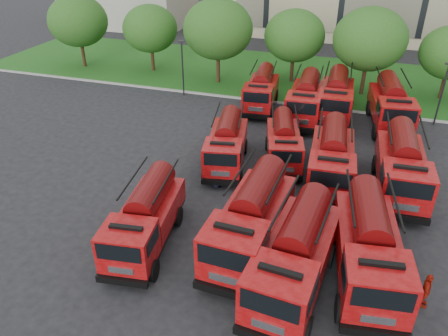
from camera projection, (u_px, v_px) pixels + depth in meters
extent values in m
plane|color=black|center=(231.00, 218.00, 24.63)|extent=(140.00, 140.00, 0.00)
cube|color=#1E4D14|center=(304.00, 77.00, 46.00)|extent=(70.00, 16.00, 0.12)
cube|color=gray|center=(289.00, 104.00, 39.33)|extent=(70.00, 0.30, 0.14)
cylinder|color=#382314|center=(83.00, 55.00, 48.50)|extent=(0.36, 0.36, 2.62)
ellipsoid|color=#1D4513|center=(78.00, 21.00, 46.63)|extent=(6.30, 6.30, 5.36)
cylinder|color=#382314|center=(153.00, 60.00, 47.24)|extent=(0.36, 0.36, 2.38)
ellipsoid|color=#1D4513|center=(150.00, 29.00, 45.55)|extent=(5.71, 5.71, 4.86)
cylinder|color=#382314|center=(218.00, 70.00, 43.76)|extent=(0.36, 0.36, 2.80)
ellipsoid|color=#1D4513|center=(218.00, 29.00, 41.78)|extent=(6.72, 6.72, 5.71)
cylinder|color=#382314|center=(292.00, 71.00, 44.03)|extent=(0.36, 0.36, 2.45)
ellipsoid|color=#1D4513|center=(295.00, 36.00, 42.30)|extent=(5.88, 5.88, 5.00)
cylinder|color=#382314|center=(363.00, 81.00, 40.86)|extent=(0.36, 0.36, 2.73)
ellipsoid|color=#1D4513|center=(370.00, 39.00, 38.92)|extent=(6.55, 6.55, 5.57)
cylinder|color=#382314|center=(442.00, 88.00, 39.92)|extent=(0.36, 0.36, 2.27)
cylinder|color=black|center=(183.00, 69.00, 40.21)|extent=(0.14, 0.14, 5.00)
cube|color=black|center=(181.00, 41.00, 38.93)|extent=(0.60, 0.25, 0.12)
cylinder|color=black|center=(441.00, 96.00, 34.32)|extent=(0.14, 0.14, 5.00)
cube|color=black|center=(147.00, 233.00, 22.47)|extent=(3.14, 7.06, 0.29)
cube|color=black|center=(122.00, 281.00, 19.56)|extent=(2.45, 0.57, 0.34)
cube|color=maroon|center=(128.00, 245.00, 19.94)|extent=(2.65, 2.44, 1.90)
cube|color=black|center=(118.00, 254.00, 18.79)|extent=(2.03, 0.32, 0.83)
cube|color=maroon|center=(153.00, 208.00, 23.00)|extent=(2.97, 4.76, 1.27)
cylinder|color=#4E0607|center=(151.00, 192.00, 22.48)|extent=(2.00, 4.25, 1.46)
cylinder|color=black|center=(107.00, 265.00, 20.54)|extent=(0.48, 1.11, 1.07)
cylinder|color=black|center=(153.00, 271.00, 20.20)|extent=(0.48, 1.11, 1.07)
cylinder|color=black|center=(138.00, 212.00, 24.19)|extent=(0.48, 1.11, 1.07)
cylinder|color=black|center=(178.00, 216.00, 23.84)|extent=(0.48, 1.11, 1.07)
cube|color=black|center=(251.00, 236.00, 22.09)|extent=(2.90, 7.89, 0.33)
cube|color=black|center=(223.00, 291.00, 18.92)|extent=(2.79, 0.40, 0.39)
cube|color=maroon|center=(233.00, 250.00, 19.30)|extent=(2.83, 2.56, 2.17)
cube|color=black|center=(224.00, 259.00, 18.04)|extent=(2.33, 0.16, 0.94)
cube|color=maroon|center=(258.00, 208.00, 22.64)|extent=(2.95, 5.23, 1.44)
cylinder|color=#4E0607|center=(259.00, 189.00, 22.04)|extent=(1.87, 4.74, 1.67)
cylinder|color=black|center=(205.00, 269.00, 20.20)|extent=(0.44, 1.24, 1.22)
cylinder|color=black|center=(258.00, 283.00, 19.42)|extent=(0.44, 1.24, 1.22)
cylinder|color=black|center=(239.00, 211.00, 24.16)|extent=(0.44, 1.24, 1.22)
cylinder|color=black|center=(285.00, 221.00, 23.38)|extent=(0.44, 1.24, 1.22)
cube|color=black|center=(294.00, 273.00, 19.83)|extent=(3.18, 7.82, 0.33)
cube|color=maroon|center=(278.00, 293.00, 17.14)|extent=(2.88, 2.63, 2.12)
cube|color=black|center=(269.00, 306.00, 15.92)|extent=(2.28, 0.26, 0.93)
cube|color=maroon|center=(302.00, 242.00, 20.35)|extent=(3.11, 5.23, 1.42)
cylinder|color=#4E0607|center=(304.00, 222.00, 19.77)|extent=(2.04, 4.71, 1.63)
cylinder|color=black|center=(246.00, 311.00, 18.06)|extent=(0.49, 1.23, 1.20)
cylinder|color=black|center=(305.00, 331.00, 17.21)|extent=(0.49, 1.23, 1.20)
cylinder|color=black|center=(280.00, 242.00, 21.87)|extent=(0.49, 1.23, 1.20)
cylinder|color=black|center=(330.00, 255.00, 21.02)|extent=(0.49, 1.23, 1.20)
cube|color=black|center=(365.00, 264.00, 20.32)|extent=(3.53, 7.89, 0.33)
cube|color=black|center=(375.00, 333.00, 17.05)|extent=(2.73, 0.64, 0.38)
cube|color=maroon|center=(377.00, 286.00, 17.48)|extent=(2.97, 2.74, 2.12)
cube|color=black|center=(383.00, 300.00, 16.19)|extent=(2.27, 0.37, 0.93)
cube|color=maroon|center=(366.00, 234.00, 20.90)|extent=(3.33, 5.33, 1.42)
cylinder|color=#4E0607|center=(370.00, 214.00, 20.32)|extent=(2.25, 4.75, 1.63)
cylinder|color=black|center=(340.00, 309.00, 18.15)|extent=(0.54, 1.24, 1.20)
cylinder|color=black|center=(403.00, 317.00, 17.77)|extent=(0.54, 1.24, 1.20)
cylinder|color=black|center=(336.00, 237.00, 22.23)|extent=(0.54, 1.24, 1.20)
cylinder|color=black|center=(387.00, 242.00, 21.85)|extent=(0.54, 1.24, 1.20)
cube|color=black|center=(227.00, 156.00, 29.72)|extent=(3.45, 6.97, 0.29)
cube|color=black|center=(220.00, 182.00, 26.83)|extent=(2.39, 0.70, 0.33)
cube|color=maroon|center=(222.00, 158.00, 27.21)|extent=(2.70, 2.51, 1.86)
cube|color=black|center=(220.00, 160.00, 26.08)|extent=(1.97, 0.43, 0.81)
cube|color=maroon|center=(228.00, 139.00, 30.23)|extent=(3.14, 4.76, 1.24)
cylinder|color=#4E0607|center=(228.00, 125.00, 29.73)|extent=(2.18, 4.21, 1.43)
cylinder|color=black|center=(205.00, 174.00, 27.75)|extent=(0.53, 1.09, 1.05)
cylinder|color=black|center=(239.00, 176.00, 27.52)|extent=(0.53, 1.09, 1.05)
cylinder|color=black|center=(214.00, 145.00, 31.35)|extent=(0.53, 1.09, 1.05)
cylinder|color=black|center=(245.00, 146.00, 31.13)|extent=(0.53, 1.09, 1.05)
cube|color=black|center=(283.00, 153.00, 30.09)|extent=(3.47, 6.57, 0.27)
cube|color=black|center=(285.00, 178.00, 27.37)|extent=(2.23, 0.74, 0.31)
cube|color=maroon|center=(285.00, 155.00, 27.73)|extent=(2.59, 2.43, 1.74)
cube|color=black|center=(286.00, 157.00, 26.67)|extent=(1.84, 0.49, 0.76)
cube|color=maroon|center=(283.00, 138.00, 30.58)|extent=(3.10, 4.51, 1.16)
cylinder|color=#4E0607|center=(284.00, 125.00, 30.10)|extent=(2.19, 3.97, 1.34)
cylinder|color=black|center=(268.00, 171.00, 28.20)|extent=(0.54, 1.03, 0.98)
cylinder|color=black|center=(300.00, 172.00, 28.06)|extent=(0.54, 1.03, 0.98)
cylinder|color=black|center=(268.00, 143.00, 31.59)|extent=(0.54, 1.03, 0.98)
cylinder|color=black|center=(296.00, 144.00, 31.45)|extent=(0.54, 1.03, 0.98)
cube|color=black|center=(330.00, 172.00, 27.62)|extent=(2.96, 7.59, 0.32)
cube|color=black|center=(327.00, 206.00, 24.48)|extent=(2.67, 0.45, 0.37)
cube|color=maroon|center=(331.00, 176.00, 24.88)|extent=(2.76, 2.52, 2.07)
cube|color=black|center=(331.00, 180.00, 23.64)|extent=(2.23, 0.21, 0.90)
cube|color=maroon|center=(332.00, 152.00, 28.18)|extent=(2.94, 5.06, 1.38)
cylinder|color=#4E0607|center=(334.00, 136.00, 27.61)|extent=(1.90, 4.56, 1.59)
cylinder|color=black|center=(307.00, 195.00, 25.61)|extent=(0.45, 1.19, 1.17)
cylinder|color=black|center=(349.00, 200.00, 25.10)|extent=(0.45, 1.19, 1.17)
cylinder|color=black|center=(312.00, 158.00, 29.54)|extent=(0.45, 1.19, 1.17)
cylinder|color=black|center=(349.00, 162.00, 29.03)|extent=(0.45, 1.19, 1.17)
cube|color=black|center=(398.00, 181.00, 26.72)|extent=(2.88, 7.76, 0.33)
cube|color=black|center=(403.00, 218.00, 23.51)|extent=(2.74, 0.40, 0.38)
cube|color=maroon|center=(406.00, 186.00, 23.92)|extent=(2.79, 2.53, 2.13)
cube|color=black|center=(410.00, 190.00, 22.65)|extent=(2.29, 0.16, 0.93)
cube|color=maroon|center=(400.00, 159.00, 27.29)|extent=(2.92, 5.15, 1.42)
cylinder|color=#4E0607|center=(404.00, 143.00, 26.70)|extent=(1.86, 4.66, 1.64)
cylinder|color=black|center=(378.00, 205.00, 24.69)|extent=(0.44, 1.22, 1.20)
cylinder|color=black|center=(425.00, 212.00, 24.12)|extent=(0.44, 1.22, 1.20)
cylinder|color=black|center=(376.00, 164.00, 28.70)|extent=(0.44, 1.22, 1.20)
cylinder|color=black|center=(416.00, 169.00, 28.13)|extent=(0.44, 1.22, 1.20)
cube|color=black|center=(261.00, 100.00, 38.52)|extent=(2.98, 7.08, 0.29)
cube|color=black|center=(255.00, 116.00, 35.59)|extent=(2.47, 0.51, 0.34)
cube|color=maroon|center=(258.00, 98.00, 35.97)|extent=(2.63, 2.41, 1.92)
cube|color=black|center=(256.00, 98.00, 34.81)|extent=(2.06, 0.27, 0.84)
cube|color=maroon|center=(263.00, 88.00, 39.04)|extent=(2.88, 4.75, 1.28)
cylinder|color=#4E0607|center=(263.00, 77.00, 38.52)|extent=(1.91, 4.26, 1.47)
cylinder|color=black|center=(243.00, 111.00, 36.61)|extent=(0.46, 1.11, 1.08)
cylinder|color=black|center=(270.00, 114.00, 36.20)|extent=(0.46, 1.11, 1.08)
cylinder|color=black|center=(251.00, 94.00, 40.27)|extent=(0.46, 1.11, 1.08)
cylinder|color=black|center=(276.00, 95.00, 39.87)|extent=(0.46, 1.11, 1.08)
cube|color=black|center=(305.00, 111.00, 36.38)|extent=(2.78, 7.51, 0.32)
cube|color=black|center=(299.00, 130.00, 33.27)|extent=(2.65, 0.39, 0.37)
cube|color=maroon|center=(302.00, 109.00, 33.67)|extent=(2.70, 2.45, 2.06)
cube|color=black|center=(301.00, 108.00, 32.44)|extent=(2.22, 0.16, 0.90)
cube|color=maroon|center=(307.00, 96.00, 36.93)|extent=(2.82, 4.98, 1.37)
cylinder|color=#4E0607|center=(308.00, 83.00, 36.36)|extent=(1.79, 4.51, 1.59)
cylinder|color=black|center=(285.00, 123.00, 34.42)|extent=(0.42, 1.18, 1.16)
cylinder|color=black|center=(316.00, 127.00, 33.86)|extent=(0.42, 1.18, 1.16)
cylinder|color=black|center=(293.00, 102.00, 38.30)|extent=(0.42, 1.18, 1.16)
cylinder|color=black|center=(321.00, 105.00, 37.74)|extent=(0.42, 1.18, 1.16)
cube|color=black|center=(334.00, 109.00, 36.70)|extent=(2.80, 7.74, 0.33)
cube|color=black|center=(331.00, 128.00, 33.50)|extent=(2.74, 0.38, 0.38)
cube|color=maroon|center=(334.00, 106.00, 33.90)|extent=(2.77, 2.50, 2.13)
cube|color=black|center=(334.00, 106.00, 32.64)|extent=(2.29, 0.14, 0.93)
cube|color=maroon|center=(336.00, 94.00, 37.26)|extent=(2.86, 5.12, 1.42)
cylinder|color=#4E0607|center=(338.00, 81.00, 36.68)|extent=(1.81, 4.65, 1.64)
cylinder|color=black|center=(315.00, 121.00, 34.69)|extent=(0.43, 1.22, 1.20)
cylinder|color=black|center=(348.00, 125.00, 34.10)|extent=(0.43, 1.22, 1.20)
cylinder|color=black|center=(321.00, 100.00, 38.69)|extent=(0.43, 1.22, 1.20)
cylinder|color=black|center=(350.00, 103.00, 38.10)|extent=(0.43, 1.22, 1.20)
cube|color=black|center=(388.00, 117.00, 35.13)|extent=(3.49, 7.94, 0.33)
cube|color=black|center=(395.00, 139.00, 31.85)|extent=(2.75, 0.63, 0.38)
cube|color=maroon|center=(396.00, 116.00, 32.28)|extent=(2.98, 2.74, 2.14)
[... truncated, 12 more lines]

